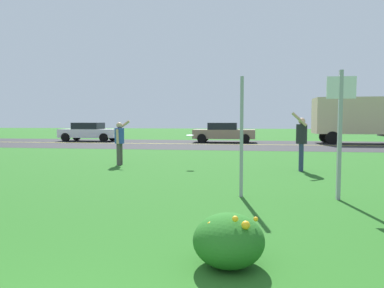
% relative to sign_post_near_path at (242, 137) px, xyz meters
% --- Properties ---
extents(ground_plane, '(120.00, 120.00, 0.00)m').
position_rel_sign_post_near_path_xyz_m(ground_plane, '(-0.93, 5.09, -1.26)').
color(ground_plane, '#26601E').
extents(highway_strip, '(120.00, 9.98, 0.01)m').
position_rel_sign_post_near_path_xyz_m(highway_strip, '(-0.93, 16.58, -1.25)').
color(highway_strip, '#2D2D30').
rests_on(highway_strip, ground).
extents(highway_center_stripe, '(120.00, 0.16, 0.00)m').
position_rel_sign_post_near_path_xyz_m(highway_center_stripe, '(-0.93, 16.58, -1.25)').
color(highway_center_stripe, yellow).
rests_on(highway_center_stripe, ground).
extents(daylily_clump_mid_right, '(0.79, 0.83, 0.63)m').
position_rel_sign_post_near_path_xyz_m(daylily_clump_mid_right, '(-0.07, -3.67, -0.97)').
color(daylily_clump_mid_right, '#23661E').
rests_on(daylily_clump_mid_right, ground).
extents(sign_post_near_path, '(0.07, 0.10, 2.52)m').
position_rel_sign_post_near_path_xyz_m(sign_post_near_path, '(0.00, 0.00, 0.00)').
color(sign_post_near_path, '#93969B').
rests_on(sign_post_near_path, ground).
extents(sign_post_by_roadside, '(0.56, 0.10, 2.61)m').
position_rel_sign_post_near_path_xyz_m(sign_post_by_roadside, '(1.95, -0.00, 0.32)').
color(sign_post_by_roadside, '#93969B').
rests_on(sign_post_by_roadside, ground).
extents(person_thrower_blue_shirt, '(0.52, 0.50, 1.63)m').
position_rel_sign_post_near_path_xyz_m(person_thrower_blue_shirt, '(-4.45, 4.76, -0.34)').
color(person_thrower_blue_shirt, '#2D4C9E').
rests_on(person_thrower_blue_shirt, ground).
extents(person_catcher_dark_shirt, '(0.52, 0.50, 1.88)m').
position_rel_sign_post_near_path_xyz_m(person_catcher_dark_shirt, '(1.81, 4.17, -0.24)').
color(person_catcher_dark_shirt, '#232328').
rests_on(person_catcher_dark_shirt, ground).
extents(frisbee_white, '(0.26, 0.26, 0.05)m').
position_rel_sign_post_near_path_xyz_m(frisbee_white, '(-1.86, 4.61, -0.17)').
color(frisbee_white, white).
extents(car_white_leftmost, '(4.50, 2.00, 1.45)m').
position_rel_sign_post_near_path_xyz_m(car_white_leftmost, '(-12.19, 18.83, -0.52)').
color(car_white_leftmost, silver).
rests_on(car_white_leftmost, ground).
extents(car_tan_center_left, '(4.50, 2.00, 1.45)m').
position_rel_sign_post_near_path_xyz_m(car_tan_center_left, '(-1.64, 18.83, -0.52)').
color(car_tan_center_left, '#937F60').
rests_on(car_tan_center_left, ground).
extents(box_truck_gray, '(6.70, 2.46, 3.20)m').
position_rel_sign_post_near_path_xyz_m(box_truck_gray, '(7.96, 18.83, 0.55)').
color(box_truck_gray, slate).
rests_on(box_truck_gray, ground).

